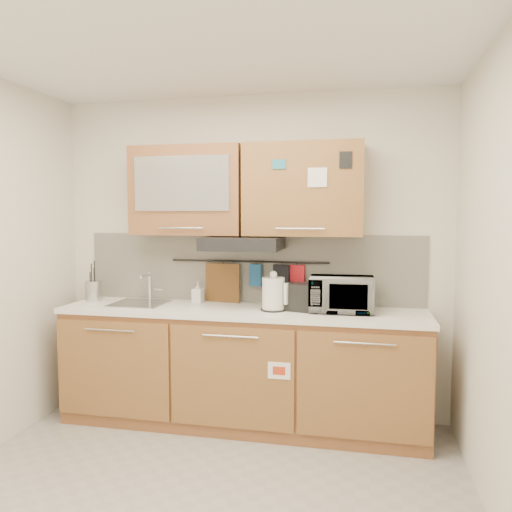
% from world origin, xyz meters
% --- Properties ---
extents(floor, '(3.20, 3.20, 0.00)m').
position_xyz_m(floor, '(0.00, 0.00, 0.00)').
color(floor, '#9E9993').
rests_on(floor, ground).
extents(ceiling, '(3.20, 3.20, 0.00)m').
position_xyz_m(ceiling, '(0.00, 0.00, 2.60)').
color(ceiling, white).
rests_on(ceiling, wall_back).
extents(wall_back, '(3.20, 0.00, 3.20)m').
position_xyz_m(wall_back, '(0.00, 1.50, 1.30)').
color(wall_back, silver).
rests_on(wall_back, ground).
extents(base_cabinet, '(2.80, 0.64, 0.88)m').
position_xyz_m(base_cabinet, '(0.00, 1.19, 0.41)').
color(base_cabinet, '#935A34').
rests_on(base_cabinet, floor).
extents(countertop, '(2.82, 0.62, 0.04)m').
position_xyz_m(countertop, '(0.00, 1.19, 0.90)').
color(countertop, white).
rests_on(countertop, base_cabinet).
extents(backsplash, '(2.80, 0.02, 0.56)m').
position_xyz_m(backsplash, '(0.00, 1.49, 1.20)').
color(backsplash, silver).
rests_on(backsplash, countertop).
extents(upper_cabinets, '(1.82, 0.37, 0.70)m').
position_xyz_m(upper_cabinets, '(-0.00, 1.32, 1.83)').
color(upper_cabinets, '#935A34').
rests_on(upper_cabinets, wall_back).
extents(range_hood, '(0.60, 0.46, 0.10)m').
position_xyz_m(range_hood, '(0.00, 1.25, 1.42)').
color(range_hood, black).
rests_on(range_hood, upper_cabinets).
extents(sink, '(0.42, 0.40, 0.26)m').
position_xyz_m(sink, '(-0.85, 1.21, 0.92)').
color(sink, silver).
rests_on(sink, countertop).
extents(utensil_rail, '(1.30, 0.02, 0.02)m').
position_xyz_m(utensil_rail, '(0.00, 1.45, 1.26)').
color(utensil_rail, black).
rests_on(utensil_rail, backsplash).
extents(utensil_crock, '(0.16, 0.16, 0.33)m').
position_xyz_m(utensil_crock, '(-1.30, 1.28, 1.01)').
color(utensil_crock, '#B5B5BA').
rests_on(utensil_crock, countertop).
extents(kettle, '(0.23, 0.21, 0.30)m').
position_xyz_m(kettle, '(0.26, 1.17, 1.04)').
color(kettle, silver).
rests_on(kettle, countertop).
extents(toaster, '(0.30, 0.23, 0.21)m').
position_xyz_m(toaster, '(0.48, 1.19, 1.03)').
color(toaster, black).
rests_on(toaster, countertop).
extents(microwave, '(0.48, 0.34, 0.26)m').
position_xyz_m(microwave, '(0.76, 1.23, 1.05)').
color(microwave, '#999999').
rests_on(microwave, countertop).
extents(soap_bottle, '(0.09, 0.09, 0.18)m').
position_xyz_m(soap_bottle, '(-0.40, 1.35, 1.01)').
color(soap_bottle, '#999999').
rests_on(soap_bottle, countertop).
extents(cutting_board, '(0.30, 0.07, 0.37)m').
position_xyz_m(cutting_board, '(-0.22, 1.44, 1.05)').
color(cutting_board, brown).
rests_on(cutting_board, utensil_rail).
extents(oven_mitt, '(0.11, 0.06, 0.18)m').
position_xyz_m(oven_mitt, '(0.06, 1.44, 1.15)').
color(oven_mitt, navy).
rests_on(oven_mitt, utensil_rail).
extents(dark_pouch, '(0.14, 0.08, 0.22)m').
position_xyz_m(dark_pouch, '(0.28, 1.44, 1.13)').
color(dark_pouch, black).
rests_on(dark_pouch, utensil_rail).
extents(pot_holder, '(0.14, 0.04, 0.17)m').
position_xyz_m(pot_holder, '(0.39, 1.44, 1.16)').
color(pot_holder, red).
rests_on(pot_holder, utensil_rail).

